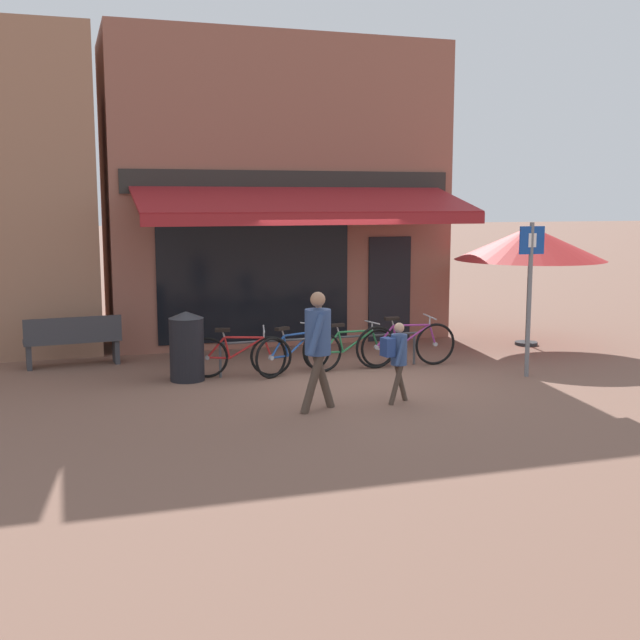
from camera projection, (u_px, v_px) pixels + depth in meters
name	position (u px, v px, depth m)	size (l,w,h in m)	color
ground_plane	(354.00, 379.00, 12.78)	(160.00, 160.00, 0.00)	brown
shop_front	(272.00, 193.00, 16.62)	(6.75, 4.96, 5.96)	#8E5647
bike_rack_rail	(321.00, 343.00, 13.33)	(3.50, 0.04, 0.57)	#47494F
bicycle_red	(239.00, 355.00, 12.83)	(1.67, 0.60, 0.82)	black
bicycle_blue	(294.00, 352.00, 13.13)	(1.53, 0.86, 0.80)	black
bicycle_green	(351.00, 349.00, 13.44)	(1.67, 0.52, 0.80)	black
bicycle_purple	(406.00, 344.00, 13.64)	(1.81, 0.52, 0.88)	black
pedestrian_adult	(318.00, 338.00, 10.73)	(0.56, 0.60, 1.63)	#47382D
pedestrian_child	(397.00, 353.00, 11.16)	(0.45, 0.41, 1.15)	#47382D
litter_bin	(187.00, 346.00, 12.58)	(0.55, 0.55, 1.10)	black
parking_sign	(530.00, 283.00, 12.73)	(0.44, 0.07, 2.48)	slate
cafe_parasol	(530.00, 243.00, 15.48)	(2.90, 2.90, 2.32)	#4C3D2D
park_bench	(73.00, 340.00, 13.65)	(1.63, 0.57, 0.87)	#38383D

